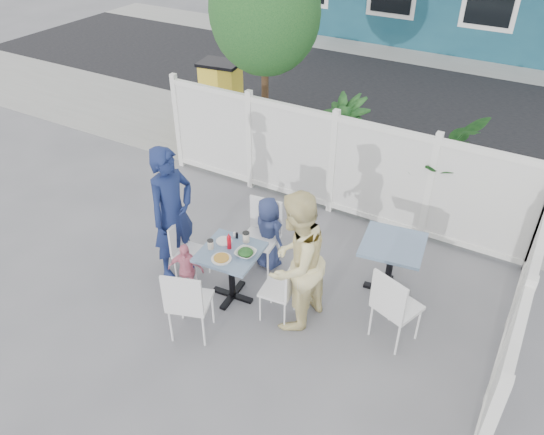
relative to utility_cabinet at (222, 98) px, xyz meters
The scene contains 29 objects.
ground 5.05m from the utility_cabinet, 53.06° to the right, with size 80.00×80.00×0.00m, color slate.
near_sidewalk 3.08m from the utility_cabinet, ahead, with size 24.00×2.60×0.01m, color gray.
street 4.66m from the utility_cabinet, 49.33° to the left, with size 24.00×5.00×0.01m, color black.
far_sidewalk 7.28m from the utility_cabinet, 65.50° to the left, with size 24.00×1.60×0.01m, color gray.
fence_back 3.50m from the utility_cabinet, 27.24° to the right, with size 5.86×0.08×1.60m.
fence_right 6.90m from the utility_cabinet, 29.51° to the right, with size 0.08×3.66×1.60m.
tree 2.49m from the utility_cabinet, 26.45° to the right, with size 1.80×1.62×3.59m.
utility_cabinet is the anchor object (origin of this frame).
potted_shrub_a 3.07m from the utility_cabinet, 17.09° to the right, with size 0.89×0.89×1.59m, color #13401B.
potted_shrub_b 4.48m from the utility_cabinet, 12.91° to the right, with size 1.43×1.24×1.59m, color #13401B.
main_table 4.93m from the utility_cabinet, 54.30° to the right, with size 0.75×0.75×0.73m.
spare_table 5.40m from the utility_cabinet, 33.05° to the right, with size 0.83×0.83×0.77m.
chair_left 4.52m from the utility_cabinet, 61.50° to the right, with size 0.41×0.42×0.84m.
chair_right 5.38m from the utility_cabinet, 47.97° to the right, with size 0.42×0.43×0.85m.
chair_back 4.35m from the utility_cabinet, 48.56° to the right, with size 0.49×0.48×0.99m.
chair_near 5.59m from the utility_cabinet, 59.48° to the right, with size 0.57×0.56×0.99m.
chair_spare 6.10m from the utility_cabinet, 37.68° to the right, with size 0.57×0.56×0.99m.
man 4.41m from the utility_cabinet, 63.38° to the right, with size 0.67×0.44×1.83m, color navy.
woman 5.45m from the utility_cabinet, 46.74° to the right, with size 0.85×0.67×1.76m, color #E6C84C.
boy 4.36m from the utility_cabinet, 47.57° to the right, with size 0.51×0.33×1.04m, color navy.
toddler 4.86m from the utility_cabinet, 60.90° to the right, with size 0.46×0.19×0.78m, color pink.
plate_main 5.08m from the utility_cabinet, 55.51° to the right, with size 0.24×0.24×0.02m, color white.
plate_side 4.74m from the utility_cabinet, 55.12° to the right, with size 0.20×0.20×0.01m, color white.
salad_bowl 5.04m from the utility_cabinet, 52.28° to the right, with size 0.24×0.24×0.06m, color white.
coffee_cup_a 4.87m from the utility_cabinet, 57.00° to the right, with size 0.07×0.07×0.11m, color beige.
coffee_cup_b 4.78m from the utility_cabinet, 51.90° to the right, with size 0.08×0.08×0.12m, color beige.
ketchup_bottle 4.88m from the utility_cabinet, 54.39° to the right, with size 0.05×0.05×0.17m, color red.
salt_shaker 4.66m from the utility_cabinet, 53.52° to the right, with size 0.03×0.03×0.07m, color white.
pepper_shaker 4.69m from the utility_cabinet, 53.17° to the right, with size 0.03×0.03×0.08m, color black.
Camera 1 is at (2.78, -4.05, 4.64)m, focal length 35.00 mm.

